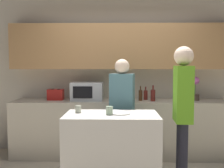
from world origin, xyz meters
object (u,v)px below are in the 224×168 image
person_center (183,105)px  cup_1 (109,111)px  bottle_0 (140,95)px  bottle_2 (153,95)px  person_left (122,104)px  potted_plant (195,89)px  microwave (87,91)px  plate_on_island (120,113)px  cup_0 (78,109)px  toaster (56,95)px  bottle_1 (146,95)px

person_center → cup_1: bearing=93.2°
bottle_0 → bottle_2: (0.20, -0.05, 0.01)m
cup_1 → person_left: bearing=75.4°
potted_plant → cup_1: (-1.39, -1.23, -0.16)m
microwave → potted_plant: size_ratio=1.32×
person_left → plate_on_island: bearing=99.5°
bottle_2 → cup_1: 1.32m
plate_on_island → person_left: 0.57m
cup_0 → cup_1: (0.40, -0.13, 0.01)m
cup_1 → plate_on_island: bearing=26.5°
toaster → cup_1: (0.94, -1.23, -0.05)m
bottle_1 → potted_plant: bearing=-4.2°
bottle_2 → plate_on_island: size_ratio=1.00×
bottle_1 → cup_0: bearing=-129.9°
bottle_1 → person_center: person_center is taller
microwave → plate_on_island: microwave is taller
bottle_0 → cup_1: 1.27m
bottle_0 → plate_on_island: 1.17m
microwave → bottle_0: bearing=-3.9°
person_left → person_center: 0.96m
bottle_1 → bottle_2: 0.20m
bottle_1 → cup_0: bottle_1 is taller
microwave → cup_0: bearing=-89.3°
bottle_0 → person_left: 0.63m
person_left → potted_plant: bearing=-140.5°
toaster → person_left: bearing=-28.6°
plate_on_island → person_left: (0.04, 0.57, 0.02)m
potted_plant → cup_1: potted_plant is taller
person_center → bottle_1: bearing=16.9°
plate_on_island → person_center: person_center is taller
bottle_1 → person_left: bearing=-121.9°
microwave → cup_0: microwave is taller
bottle_0 → microwave: bearing=176.1°
toaster → person_center: 2.20m
person_left → person_center: size_ratio=0.92×
microwave → toaster: microwave is taller
cup_1 → potted_plant: bearing=41.6°
bottle_0 → cup_0: size_ratio=2.69×
bottle_1 → person_left: size_ratio=0.14×
potted_plant → person_center: size_ratio=0.23×
potted_plant → cup_1: bearing=-138.4°
microwave → bottle_1: 0.99m
microwave → cup_1: (0.41, -1.23, -0.11)m
toaster → person_left: (1.11, -0.60, -0.07)m
person_left → bottle_0: bearing=-106.9°
bottle_1 → bottle_2: size_ratio=0.85×
person_left → person_center: bearing=151.3°
plate_on_island → cup_1: cup_1 is taller
bottle_1 → person_center: 1.34m
microwave → plate_on_island: size_ratio=2.00×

